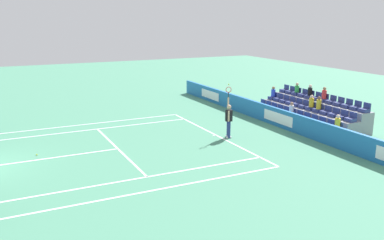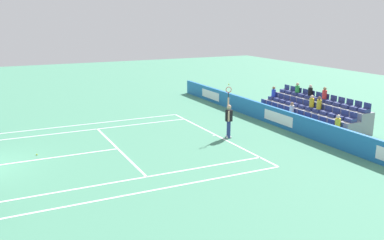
{
  "view_description": "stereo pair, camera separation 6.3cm",
  "coord_description": "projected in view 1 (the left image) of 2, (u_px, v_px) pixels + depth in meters",
  "views": [
    {
      "loc": [
        -19.11,
        -1.06,
        6.26
      ],
      "look_at": [
        -0.33,
        -10.27,
        1.1
      ],
      "focal_mm": 39.28,
      "sensor_mm": 36.0,
      "label": 1
    },
    {
      "loc": [
        -19.14,
        -1.12,
        6.26
      ],
      "look_at": [
        -0.33,
        -10.27,
        1.1
      ],
      "focal_mm": 39.28,
      "sensor_mm": 36.0,
      "label": 2
    }
  ],
  "objects": [
    {
      "name": "stadium_stand",
      "position": [
        310.0,
        113.0,
        25.45
      ],
      "size": [
        7.44,
        2.85,
        2.17
      ],
      "color": "gray",
      "rests_on": "ground"
    },
    {
      "name": "line_singles_sideline_right",
      "position": [
        136.0,
        179.0,
        16.66
      ],
      "size": [
        0.1,
        11.89,
        0.01
      ],
      "primitive_type": "cube",
      "color": "white",
      "rests_on": "ground"
    },
    {
      "name": "tennis_player",
      "position": [
        229.0,
        119.0,
        22.14
      ],
      "size": [
        0.51,
        0.43,
        2.85
      ],
      "color": "navy",
      "rests_on": "ground"
    },
    {
      "name": "line_doubles_sideline_left",
      "position": [
        84.0,
        124.0,
        25.03
      ],
      "size": [
        0.1,
        11.89,
        0.01
      ],
      "primitive_type": "cube",
      "color": "white",
      "rests_on": "ground"
    },
    {
      "name": "line_centre_mark",
      "position": [
        215.0,
        135.0,
        22.74
      ],
      "size": [
        0.1,
        0.2,
        0.01
      ],
      "primitive_type": "cube",
      "color": "white",
      "rests_on": "ground"
    },
    {
      "name": "line_singles_sideline_left",
      "position": [
        89.0,
        130.0,
        23.83
      ],
      "size": [
        0.1,
        11.89,
        0.01
      ],
      "primitive_type": "cube",
      "color": "white",
      "rests_on": "ground"
    },
    {
      "name": "line_baseline",
      "position": [
        216.0,
        135.0,
        22.79
      ],
      "size": [
        10.97,
        0.1,
        0.01
      ],
      "primitive_type": "cube",
      "color": "white",
      "rests_on": "ground"
    },
    {
      "name": "line_doubles_sideline_right",
      "position": [
        148.0,
        191.0,
        15.47
      ],
      "size": [
        0.1,
        11.89,
        0.01
      ],
      "primitive_type": "cube",
      "color": "white",
      "rests_on": "ground"
    },
    {
      "name": "line_service",
      "position": [
        118.0,
        149.0,
        20.44
      ],
      "size": [
        8.23,
        0.1,
        0.01
      ],
      "primitive_type": "cube",
      "color": "white",
      "rests_on": "ground"
    },
    {
      "name": "sponsor_barrier",
      "position": [
        279.0,
        118.0,
        24.46
      ],
      "size": [
        24.83,
        0.22,
        1.06
      ],
      "color": "#1E66AD",
      "rests_on": "ground"
    },
    {
      "name": "line_centre_service",
      "position": [
        49.0,
        158.0,
        19.07
      ],
      "size": [
        0.1,
        6.4,
        0.01
      ],
      "primitive_type": "cube",
      "color": "white",
      "rests_on": "ground"
    },
    {
      "name": "loose_tennis_ball",
      "position": [
        37.0,
        155.0,
        19.47
      ],
      "size": [
        0.07,
        0.07,
        0.07
      ],
      "primitive_type": "sphere",
      "color": "#D1E533",
      "rests_on": "ground"
    }
  ]
}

